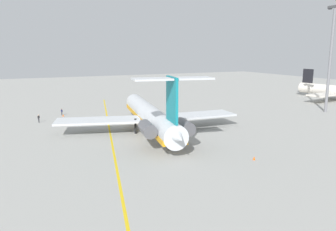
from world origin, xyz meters
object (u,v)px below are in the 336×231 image
(safety_cone_wingtip, at_px, (254,158))
(ground_crew_near_nose, at_px, (62,111))
(main_jetliner, at_px, (151,116))
(safety_cone_nose, at_px, (63,115))
(light_mast, at_px, (331,55))
(ground_crew_near_tail, at_px, (39,117))

(safety_cone_wingtip, bearing_deg, ground_crew_near_nose, -156.27)
(main_jetliner, distance_m, safety_cone_nose, 27.77)
(main_jetliner, bearing_deg, light_mast, -79.34)
(ground_crew_near_nose, bearing_deg, safety_cone_nose, 11.74)
(ground_crew_near_nose, height_order, safety_cone_wingtip, ground_crew_near_nose)
(ground_crew_near_tail, xyz_separation_m, light_mast, (18.21, 69.01, 13.48))
(main_jetliner, height_order, safety_cone_nose, main_jetliner)
(ground_crew_near_nose, xyz_separation_m, light_mast, (24.79, 63.18, 13.58))
(light_mast, bearing_deg, safety_cone_nose, -110.25)
(safety_cone_nose, height_order, light_mast, light_mast)
(light_mast, bearing_deg, safety_cone_wingtip, -61.72)
(ground_crew_near_tail, bearing_deg, main_jetliner, -146.31)
(ground_crew_near_tail, xyz_separation_m, safety_cone_wingtip, (40.96, 26.73, -0.88))
(main_jetliner, bearing_deg, safety_cone_wingtip, -151.66)
(safety_cone_nose, relative_size, light_mast, 0.02)
(safety_cone_nose, height_order, safety_cone_wingtip, same)
(main_jetliner, bearing_deg, ground_crew_near_nose, 37.42)
(ground_crew_near_nose, height_order, safety_cone_nose, ground_crew_near_nose)
(ground_crew_near_tail, relative_size, safety_cone_wingtip, 3.31)
(safety_cone_nose, bearing_deg, safety_cone_wingtip, 24.33)
(main_jetliner, distance_m, light_mast, 50.97)
(main_jetliner, relative_size, ground_crew_near_tail, 22.65)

